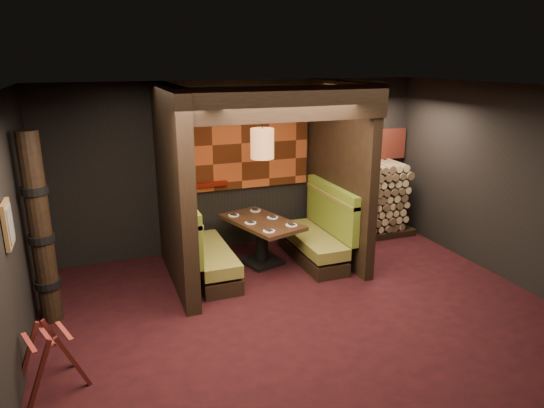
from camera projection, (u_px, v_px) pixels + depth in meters
The scene contains 23 objects.
floor at pixel (308, 318), 6.20m from camera, with size 6.50×5.50×0.02m, color black.
ceiling at pixel (313, 88), 5.38m from camera, with size 6.50×5.50×0.02m, color black.
wall_back at pixel (242, 166), 8.26m from camera, with size 6.50×0.02×2.85m, color black.
wall_front at pixel (481, 325), 3.32m from camera, with size 6.50×0.02×2.85m, color black.
wall_left at pixel (5, 247), 4.69m from camera, with size 0.02×5.50×2.85m, color black.
wall_right at pixel (518, 187), 6.89m from camera, with size 0.02×5.50×2.85m, color black.
partition_left at pixel (174, 188), 6.81m from camera, with size 0.20×2.20×2.85m, color black.
partition_right at pixel (339, 173), 7.75m from camera, with size 0.15×2.10×2.85m, color black.
header_beam at pixel (287, 104), 6.06m from camera, with size 2.85×0.18×0.44m, color black.
tapa_back_panel at pixel (241, 143), 8.10m from camera, with size 2.40×0.06×1.55m, color #A5441C.
tapa_side_panel at pixel (178, 156), 6.89m from camera, with size 0.04×1.85×1.45m, color #A5441C.
lacquer_shelf at pixel (210, 184), 8.03m from camera, with size 0.60×0.12×0.07m, color #580F05.
booth_bench_left at pixel (204, 252), 7.24m from camera, with size 0.68×1.60×1.14m.
booth_bench_right at pixel (318, 237), 7.88m from camera, with size 0.68×1.60×1.14m.
dining_table at pixel (262, 234), 7.70m from camera, with size 1.12×1.54×0.73m.
place_settings at pixel (262, 220), 7.63m from camera, with size 0.87×1.21×0.03m.
pendant_lamp at pixel (262, 144), 7.24m from camera, with size 0.35×0.35×1.12m.
framed_picture at pixel (8, 224), 4.74m from camera, with size 0.05×0.36×0.46m.
luggage_rack at pixel (50, 356), 4.79m from camera, with size 0.75×0.64×0.70m.
totem_column at pixel (41, 231), 5.81m from camera, with size 0.31×0.31×2.40m.
firewood_stack at pixel (368, 200), 8.88m from camera, with size 1.73×0.70×1.36m.
mosaic_header at pixel (362, 146), 8.90m from camera, with size 1.83×0.10×0.56m, color maroon.
bay_front_post at pixel (336, 169), 8.02m from camera, with size 0.08×0.08×2.85m, color black.
Camera 1 is at (-2.38, -5.00, 3.17)m, focal length 32.00 mm.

